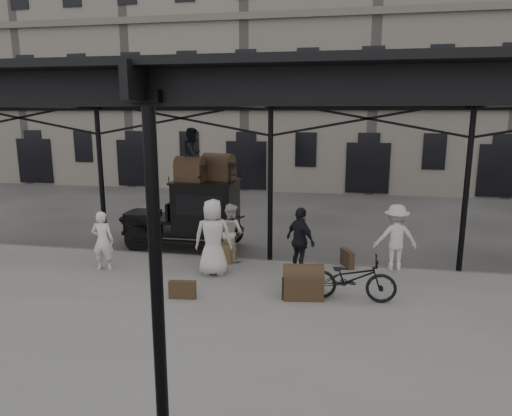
% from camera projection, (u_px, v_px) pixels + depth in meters
% --- Properties ---
extents(ground, '(120.00, 120.00, 0.00)m').
position_uv_depth(ground, '(257.00, 291.00, 10.93)').
color(ground, '#383533').
rests_on(ground, ground).
extents(platform, '(28.00, 8.00, 0.15)m').
position_uv_depth(platform, '(238.00, 326.00, 8.99)').
color(platform, slate).
rests_on(platform, ground).
extents(canopy, '(22.50, 9.00, 4.74)m').
position_uv_depth(canopy, '(240.00, 90.00, 8.33)').
color(canopy, black).
rests_on(canopy, ground).
extents(building_frontage, '(64.00, 8.00, 14.00)m').
position_uv_depth(building_frontage, '(313.00, 64.00, 26.81)').
color(building_frontage, slate).
rests_on(building_frontage, ground).
extents(taxi, '(3.65, 1.55, 2.18)m').
position_uv_depth(taxi, '(197.00, 211.00, 14.09)').
color(taxi, black).
rests_on(taxi, ground).
extents(porter_left, '(0.61, 0.44, 1.56)m').
position_uv_depth(porter_left, '(103.00, 241.00, 11.87)').
color(porter_left, silver).
rests_on(porter_left, platform).
extents(porter_midleft, '(0.98, 0.94, 1.60)m').
position_uv_depth(porter_midleft, '(231.00, 232.00, 12.66)').
color(porter_midleft, beige).
rests_on(porter_midleft, platform).
extents(porter_centre, '(1.04, 0.76, 1.95)m').
position_uv_depth(porter_centre, '(213.00, 237.00, 11.48)').
color(porter_centre, beige).
rests_on(porter_centre, platform).
extents(porter_official, '(1.01, 1.01, 1.72)m').
position_uv_depth(porter_official, '(300.00, 241.00, 11.58)').
color(porter_official, black).
rests_on(porter_official, platform).
extents(porter_right, '(1.21, 0.82, 1.74)m').
position_uv_depth(porter_right, '(396.00, 237.00, 11.84)').
color(porter_right, beige).
rests_on(porter_right, platform).
extents(bicycle, '(1.94, 0.68, 1.02)m').
position_uv_depth(bicycle, '(351.00, 278.00, 9.94)').
color(bicycle, black).
rests_on(bicycle, platform).
extents(porter_roof, '(0.69, 0.84, 1.58)m').
position_uv_depth(porter_roof, '(193.00, 154.00, 13.64)').
color(porter_roof, black).
rests_on(porter_roof, taxi).
extents(steamer_trunk_roof_near, '(0.92, 0.63, 0.63)m').
position_uv_depth(steamer_trunk_roof_near, '(190.00, 171.00, 13.60)').
color(steamer_trunk_roof_near, '#453420').
rests_on(steamer_trunk_roof_near, taxi).
extents(steamer_trunk_roof_far, '(1.04, 0.77, 0.68)m').
position_uv_depth(steamer_trunk_roof_far, '(218.00, 169.00, 13.89)').
color(steamer_trunk_roof_far, '#453420').
rests_on(steamer_trunk_roof_far, taxi).
extents(steamer_trunk_platform, '(0.95, 0.66, 0.64)m').
position_uv_depth(steamer_trunk_platform, '(303.00, 284.00, 10.13)').
color(steamer_trunk_platform, '#453420').
rests_on(steamer_trunk_platform, platform).
extents(wicker_hamper, '(0.69, 0.57, 0.50)m').
position_uv_depth(wicker_hamper, '(224.00, 252.00, 12.64)').
color(wicker_hamper, brown).
rests_on(wicker_hamper, platform).
extents(suitcase_upright, '(0.38, 0.61, 0.45)m').
position_uv_depth(suitcase_upright, '(347.00, 258.00, 12.20)').
color(suitcase_upright, '#453420').
rests_on(suitcase_upright, platform).
extents(suitcase_flat, '(0.61, 0.21, 0.40)m').
position_uv_depth(suitcase_flat, '(182.00, 290.00, 10.11)').
color(suitcase_flat, '#453420').
rests_on(suitcase_flat, platform).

